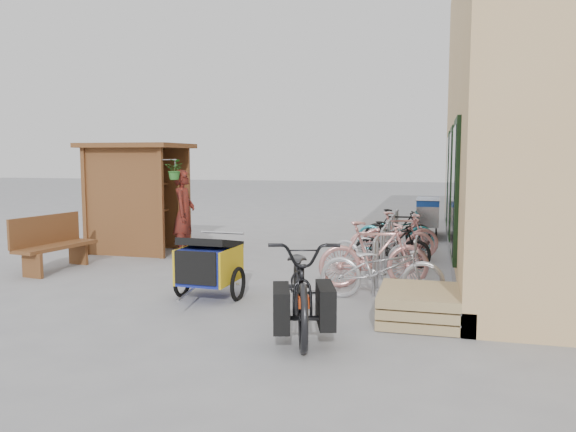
% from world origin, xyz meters
% --- Properties ---
extents(ground, '(80.00, 80.00, 0.00)m').
position_xyz_m(ground, '(0.00, 0.00, 0.00)').
color(ground, gray).
extents(kiosk, '(2.49, 1.65, 2.40)m').
position_xyz_m(kiosk, '(-3.28, 2.47, 1.55)').
color(kiosk, brown).
rests_on(kiosk, ground).
extents(bike_rack, '(0.05, 5.35, 0.86)m').
position_xyz_m(bike_rack, '(2.30, 2.40, 0.52)').
color(bike_rack, '#A5A8AD').
rests_on(bike_rack, ground).
extents(pallet_stack, '(1.00, 1.20, 0.40)m').
position_xyz_m(pallet_stack, '(3.00, -1.40, 0.21)').
color(pallet_stack, tan).
rests_on(pallet_stack, ground).
extents(bench, '(0.73, 1.68, 1.03)m').
position_xyz_m(bench, '(-3.68, 0.20, 0.53)').
color(bench, brown).
rests_on(bench, ground).
extents(shopping_carts, '(0.59, 1.98, 1.05)m').
position_xyz_m(shopping_carts, '(3.00, 6.61, 0.61)').
color(shopping_carts, silver).
rests_on(shopping_carts, ground).
extents(child_trailer, '(0.99, 1.66, 0.97)m').
position_xyz_m(child_trailer, '(-0.07, -0.97, 0.54)').
color(child_trailer, '#1C279B').
rests_on(child_trailer, ground).
extents(cargo_bike, '(1.39, 2.38, 1.18)m').
position_xyz_m(cargo_bike, '(1.64, -2.23, 0.58)').
color(cargo_bike, black).
rests_on(cargo_bike, ground).
extents(person_kiosk, '(0.53, 0.73, 1.84)m').
position_xyz_m(person_kiosk, '(-1.93, 2.13, 0.92)').
color(person_kiosk, maroon).
rests_on(person_kiosk, ground).
extents(bike_0, '(1.83, 0.67, 0.95)m').
position_xyz_m(bike_0, '(2.43, -0.44, 0.48)').
color(bike_0, '#AFAFB4').
rests_on(bike_0, ground).
extents(bike_1, '(1.87, 1.02, 1.08)m').
position_xyz_m(bike_1, '(2.25, 0.33, 0.54)').
color(bike_1, pink).
rests_on(bike_1, ground).
extents(bike_2, '(1.74, 0.92, 0.87)m').
position_xyz_m(bike_2, '(2.11, 1.56, 0.44)').
color(bike_2, '#AFAFB4').
rests_on(bike_2, ground).
extents(bike_3, '(1.52, 0.61, 0.89)m').
position_xyz_m(bike_3, '(2.40, 2.06, 0.44)').
color(bike_3, black).
rests_on(bike_3, ground).
extents(bike_4, '(1.80, 0.90, 0.90)m').
position_xyz_m(bike_4, '(2.32, 2.88, 0.45)').
color(bike_4, pink).
rests_on(bike_4, ground).
extents(bike_5, '(1.69, 0.89, 0.98)m').
position_xyz_m(bike_5, '(2.48, 3.10, 0.49)').
color(bike_5, pink).
rests_on(bike_5, ground).
extents(bike_6, '(1.75, 0.76, 0.89)m').
position_xyz_m(bike_6, '(2.33, 4.06, 0.45)').
color(bike_6, '#1F727E').
rests_on(bike_6, ground).
extents(bike_7, '(1.56, 0.55, 0.92)m').
position_xyz_m(bike_7, '(2.36, 4.32, 0.46)').
color(bike_7, black).
rests_on(bike_7, ground).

